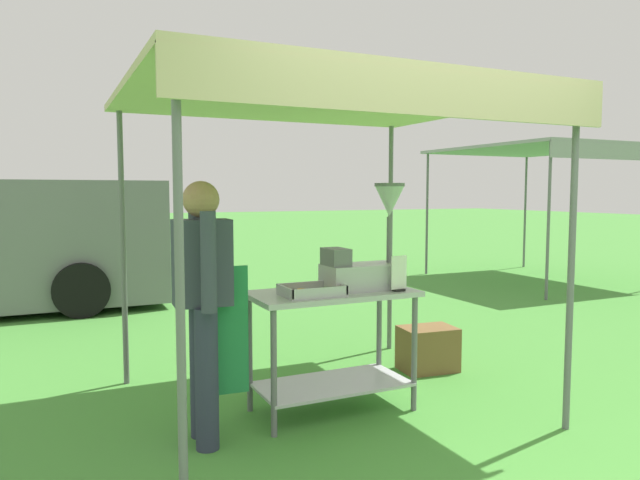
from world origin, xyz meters
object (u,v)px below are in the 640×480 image
at_px(stall_canopy, 326,106).
at_px(donut_cart, 332,327).
at_px(menu_sign, 399,276).
at_px(donut_tray, 311,292).
at_px(vendor, 204,298).
at_px(supply_crate, 428,349).
at_px(donut_fryer, 367,256).
at_px(neighbour_tent, 539,152).

relative_size(stall_canopy, donut_cart, 2.33).
height_order(stall_canopy, menu_sign, stall_canopy).
distance_m(donut_tray, menu_sign, 0.64).
bearing_deg(donut_cart, menu_sign, -25.80).
height_order(donut_cart, vendor, vendor).
height_order(donut_tray, vendor, vendor).
distance_m(vendor, supply_crate, 2.31).
bearing_deg(donut_fryer, donut_cart, 176.89).
bearing_deg(stall_canopy, donut_fryer, -22.79).
height_order(donut_cart, neighbour_tent, neighbour_tent).
distance_m(donut_cart, donut_fryer, 0.56).
relative_size(stall_canopy, menu_sign, 10.83).
distance_m(donut_tray, neighbour_tent, 7.42).
xyz_separation_m(vendor, neighbour_tent, (6.83, 4.05, 1.33)).
distance_m(donut_cart, menu_sign, 0.59).
xyz_separation_m(stall_canopy, vendor, (-0.94, -0.23, -1.24)).
bearing_deg(supply_crate, donut_tray, -157.03).
distance_m(donut_tray, vendor, 0.74).
bearing_deg(neighbour_tent, stall_canopy, -147.04).
xyz_separation_m(stall_canopy, donut_fryer, (0.27, -0.11, -1.05)).
xyz_separation_m(donut_cart, menu_sign, (0.42, -0.20, 0.36)).
relative_size(stall_canopy, donut_fryer, 3.57).
height_order(menu_sign, vendor, vendor).
distance_m(stall_canopy, neighbour_tent, 7.02).
bearing_deg(donut_cart, neighbour_tent, 33.63).
bearing_deg(donut_fryer, donut_tray, -170.63).
height_order(vendor, supply_crate, vendor).
xyz_separation_m(donut_tray, donut_fryer, (0.47, 0.08, 0.22)).
bearing_deg(donut_cart, donut_fryer, -3.11).
bearing_deg(vendor, menu_sign, -2.77).
bearing_deg(supply_crate, vendor, -163.48).
bearing_deg(donut_cart, stall_canopy, 90.00).
height_order(stall_canopy, donut_cart, stall_canopy).
bearing_deg(donut_tray, menu_sign, -10.00).
xyz_separation_m(menu_sign, vendor, (-1.36, 0.07, -0.06)).
bearing_deg(supply_crate, donut_cart, -157.29).
xyz_separation_m(stall_canopy, supply_crate, (1.17, 0.39, -1.95)).
bearing_deg(donut_tray, stall_canopy, 43.20).
relative_size(donut_tray, donut_fryer, 0.54).
bearing_deg(menu_sign, donut_cart, 154.20).
height_order(menu_sign, neighbour_tent, neighbour_tent).
distance_m(menu_sign, supply_crate, 1.28).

